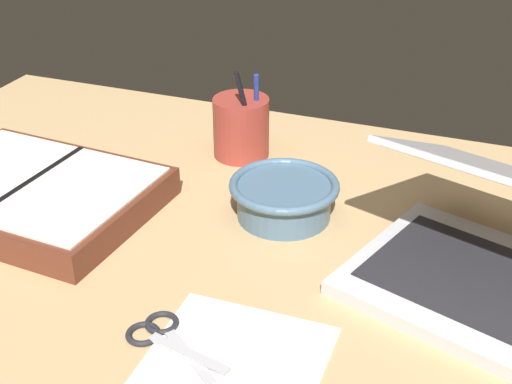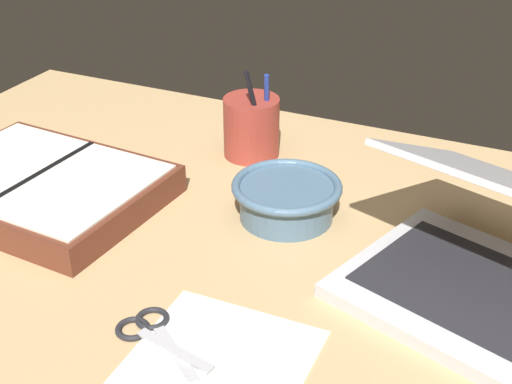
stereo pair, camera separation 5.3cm
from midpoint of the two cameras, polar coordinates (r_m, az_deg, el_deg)
desk_top at (r=89.06cm, az=0.70°, el=-7.33°), size 140.00×100.00×2.00cm
laptop at (r=87.66cm, az=20.96°, el=-5.37°), size 40.19×38.84×17.91cm
bowl at (r=98.74cm, az=4.00°, el=-0.50°), size 15.34×15.34×5.60cm
pen_cup at (r=115.35cm, az=0.96°, el=5.22°), size 9.05×9.05×15.47cm
planner at (r=106.91cm, az=-15.45°, el=0.35°), size 35.07×27.55×4.61cm
scissors at (r=80.56cm, az=-6.56°, el=-10.98°), size 13.11×9.07×0.80cm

